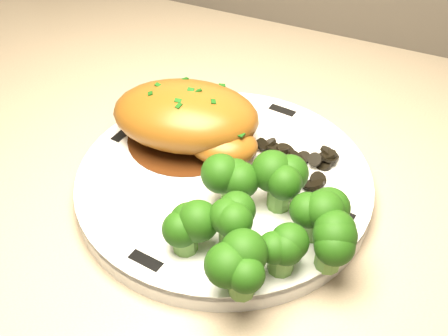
% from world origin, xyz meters
% --- Properties ---
extents(plate, '(0.34, 0.34, 0.02)m').
position_xyz_m(plate, '(-0.71, 1.60, 0.97)').
color(plate, silver).
rests_on(plate, counter).
extents(rim_accent_0, '(0.01, 0.03, 0.00)m').
position_xyz_m(rim_accent_0, '(-0.58, 1.59, 0.98)').
color(rim_accent_0, black).
rests_on(rim_accent_0, plate).
extents(rim_accent_1, '(0.03, 0.01, 0.00)m').
position_xyz_m(rim_accent_1, '(-0.69, 1.73, 0.98)').
color(rim_accent_1, black).
rests_on(rim_accent_1, plate).
extents(rim_accent_2, '(0.01, 0.03, 0.00)m').
position_xyz_m(rim_accent_2, '(-0.84, 1.62, 0.98)').
color(rim_accent_2, black).
rests_on(rim_accent_2, plate).
extents(rim_accent_3, '(0.03, 0.01, 0.00)m').
position_xyz_m(rim_accent_3, '(-0.72, 1.47, 0.98)').
color(rim_accent_3, black).
rests_on(rim_accent_3, plate).
extents(gravy_pool, '(0.13, 0.13, 0.00)m').
position_xyz_m(gravy_pool, '(-0.77, 1.64, 0.98)').
color(gravy_pool, '#3E1C0B').
rests_on(gravy_pool, plate).
extents(chicken_breast, '(0.18, 0.14, 0.06)m').
position_xyz_m(chicken_breast, '(-0.76, 1.64, 1.01)').
color(chicken_breast, brown).
rests_on(chicken_breast, plate).
extents(mushroom_pile, '(0.09, 0.06, 0.02)m').
position_xyz_m(mushroom_pile, '(-0.65, 1.64, 0.98)').
color(mushroom_pile, black).
rests_on(mushroom_pile, plate).
extents(broccoli_florets, '(0.15, 0.14, 0.05)m').
position_xyz_m(broccoli_florets, '(-0.64, 1.53, 1.01)').
color(broccoli_florets, '#5C8D3B').
rests_on(broccoli_florets, plate).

